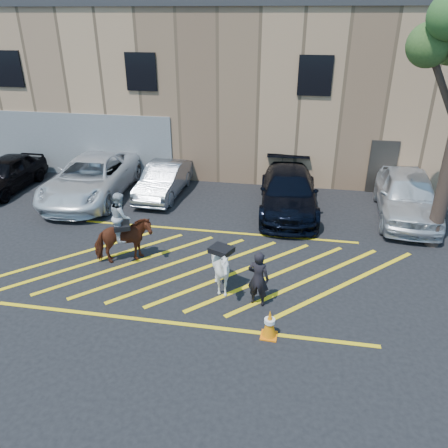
% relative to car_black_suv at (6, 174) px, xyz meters
% --- Properties ---
extents(ground, '(90.00, 90.00, 0.00)m').
position_rel_car_black_suv_xyz_m(ground, '(9.40, -4.58, -0.71)').
color(ground, black).
rests_on(ground, ground).
extents(car_black_suv, '(1.70, 4.17, 1.42)m').
position_rel_car_black_suv_xyz_m(car_black_suv, '(0.00, 0.00, 0.00)').
color(car_black_suv, black).
rests_on(car_black_suv, ground).
extents(car_white_pickup, '(2.94, 5.90, 1.61)m').
position_rel_car_black_suv_xyz_m(car_white_pickup, '(3.87, -0.12, 0.10)').
color(car_white_pickup, white).
rests_on(car_white_pickup, ground).
extents(car_silver_sedan, '(1.51, 3.99, 1.30)m').
position_rel_car_black_suv_xyz_m(car_silver_sedan, '(6.68, 0.57, -0.06)').
color(car_silver_sedan, gray).
rests_on(car_silver_sedan, ground).
extents(car_blue_suv, '(2.41, 5.26, 1.49)m').
position_rel_car_black_suv_xyz_m(car_blue_suv, '(11.73, -0.10, 0.04)').
color(car_blue_suv, black).
rests_on(car_blue_suv, ground).
extents(car_white_suv, '(2.32, 5.10, 1.70)m').
position_rel_car_black_suv_xyz_m(car_white_suv, '(15.97, 0.03, 0.14)').
color(car_white_suv, silver).
rests_on(car_white_suv, ground).
extents(handler, '(0.61, 0.46, 1.52)m').
position_rel_car_black_suv_xyz_m(handler, '(11.23, -6.22, 0.05)').
color(handler, black).
rests_on(handler, ground).
extents(warehouse, '(32.42, 10.20, 7.30)m').
position_rel_car_black_suv_xyz_m(warehouse, '(9.39, 7.42, 2.94)').
color(warehouse, tan).
rests_on(warehouse, ground).
extents(hatching_zone, '(12.60, 5.12, 0.01)m').
position_rel_car_black_suv_xyz_m(hatching_zone, '(9.40, -4.88, -0.70)').
color(hatching_zone, yellow).
rests_on(hatching_zone, ground).
extents(mounted_bay, '(1.85, 1.42, 2.23)m').
position_rel_car_black_suv_xyz_m(mounted_bay, '(7.09, -4.81, 0.19)').
color(mounted_bay, '#5D2616').
rests_on(mounted_bay, ground).
extents(saddled_white, '(1.58, 1.66, 1.44)m').
position_rel_car_black_suv_xyz_m(saddled_white, '(10.22, -5.85, 0.02)').
color(saddled_white, silver).
rests_on(saddled_white, ground).
extents(traffic_cone, '(0.40, 0.40, 0.73)m').
position_rel_car_black_suv_xyz_m(traffic_cone, '(11.63, -7.45, -0.34)').
color(traffic_cone, orange).
rests_on(traffic_cone, ground).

